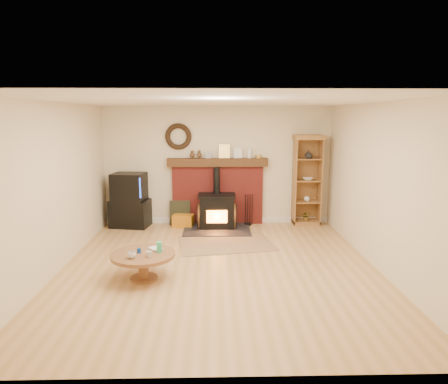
{
  "coord_description": "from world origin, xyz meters",
  "views": [
    {
      "loc": [
        -0.07,
        -6.06,
        2.38
      ],
      "look_at": [
        0.1,
        1.0,
        1.04
      ],
      "focal_mm": 32.0,
      "sensor_mm": 36.0,
      "label": 1
    }
  ],
  "objects_px": {
    "tv_unit": "(130,201)",
    "coffee_table": "(143,258)",
    "wood_stove": "(217,212)",
    "curio_cabinet": "(307,180)"
  },
  "relations": [
    {
      "from": "curio_cabinet",
      "to": "coffee_table",
      "type": "bearing_deg",
      "value": -135.67
    },
    {
      "from": "wood_stove",
      "to": "tv_unit",
      "type": "xyz_separation_m",
      "value": [
        -1.89,
        0.19,
        0.21
      ]
    },
    {
      "from": "tv_unit",
      "to": "wood_stove",
      "type": "bearing_deg",
      "value": -5.86
    },
    {
      "from": "wood_stove",
      "to": "tv_unit",
      "type": "height_order",
      "value": "wood_stove"
    },
    {
      "from": "wood_stove",
      "to": "tv_unit",
      "type": "distance_m",
      "value": 1.91
    },
    {
      "from": "tv_unit",
      "to": "coffee_table",
      "type": "relative_size",
      "value": 1.26
    },
    {
      "from": "tv_unit",
      "to": "curio_cabinet",
      "type": "distance_m",
      "value": 3.9
    },
    {
      "from": "tv_unit",
      "to": "coffee_table",
      "type": "height_order",
      "value": "tv_unit"
    },
    {
      "from": "wood_stove",
      "to": "coffee_table",
      "type": "height_order",
      "value": "wood_stove"
    },
    {
      "from": "wood_stove",
      "to": "curio_cabinet",
      "type": "relative_size",
      "value": 0.7
    }
  ]
}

